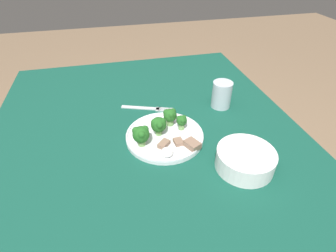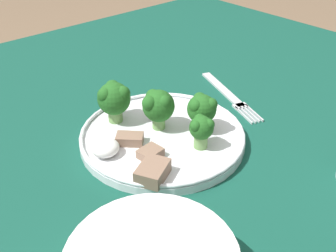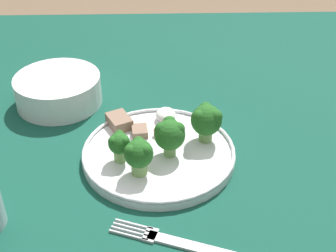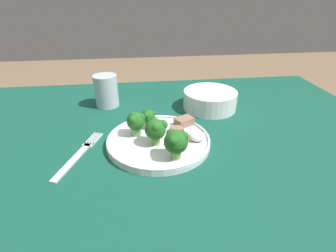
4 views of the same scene
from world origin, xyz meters
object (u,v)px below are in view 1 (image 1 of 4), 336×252
fork (146,108)px  drinking_glass (221,96)px  cream_bowl (245,160)px  dinner_plate (165,136)px

fork → drinking_glass: (0.04, 0.27, 0.04)m
fork → drinking_glass: drinking_glass is taller
cream_bowl → drinking_glass: 0.31m
cream_bowl → fork: bearing=-148.8°
dinner_plate → fork: (-0.18, -0.03, -0.01)m
dinner_plate → cream_bowl: bearing=47.0°
fork → cream_bowl: (0.35, 0.21, 0.02)m
cream_bowl → drinking_glass: size_ratio=1.64×
cream_bowl → dinner_plate: bearing=-133.0°
drinking_glass → cream_bowl: bearing=-10.7°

